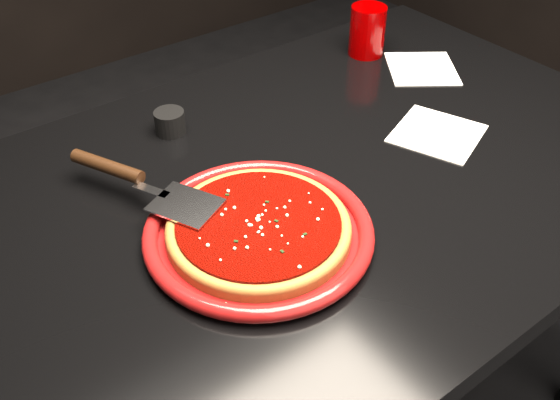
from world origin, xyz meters
The scene contains 12 objects.
table centered at (0.00, 0.00, 0.38)m, with size 1.20×0.80×0.75m, color black.
plate centered at (-0.17, -0.07, 0.76)m, with size 0.32×0.32×0.02m, color maroon.
pizza_crust centered at (-0.17, -0.07, 0.77)m, with size 0.26×0.26×0.01m, color brown.
pizza_crust_rim centered at (-0.17, -0.07, 0.77)m, with size 0.26×0.26×0.02m, color brown.
pizza_sauce centered at (-0.17, -0.07, 0.78)m, with size 0.23×0.23×0.01m, color #6A0601.
parmesan_dusting centered at (-0.17, -0.07, 0.78)m, with size 0.22×0.22×0.01m, color beige, non-canonical shape.
basil_flecks centered at (-0.17, -0.07, 0.78)m, with size 0.20×0.20×0.00m, color black, non-canonical shape.
pizza_server centered at (-0.26, 0.09, 0.79)m, with size 0.09×0.31×0.02m, color silver, non-canonical shape.
cup centered at (0.34, 0.26, 0.80)m, with size 0.07×0.07×0.10m, color #870000.
napkin_a centered at (0.23, -0.04, 0.75)m, with size 0.14×0.14×0.00m, color white.
napkin_b centered at (0.39, 0.14, 0.75)m, with size 0.13×0.14×0.00m, color white.
ramekin centered at (-0.14, 0.24, 0.77)m, with size 0.05×0.05×0.04m, color black.
Camera 1 is at (-0.54, -0.60, 1.35)m, focal length 40.00 mm.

